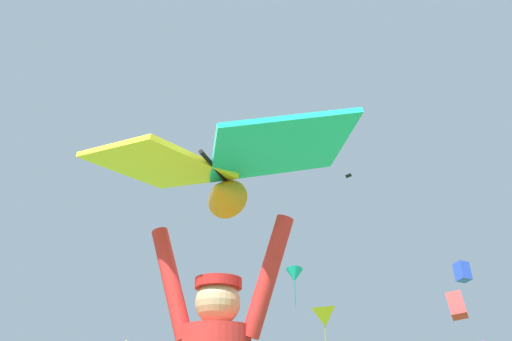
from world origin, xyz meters
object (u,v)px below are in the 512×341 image
Objects in this scene: held_stunt_kite at (218,167)px; distant_kite_red_high_left at (457,305)px; distant_kite_teal_low_left at (294,275)px; distant_kite_blue_far_center at (462,272)px; distant_kite_yellow_high_right at (324,317)px; distant_kite_black_mid_right at (348,176)px; distant_kite_yellow_overhead_distant at (273,149)px.

distant_kite_red_high_left is at bearing 72.69° from held_stunt_kite.
distant_kite_blue_far_center is (11.18, 6.02, 1.39)m from distant_kite_teal_low_left.
distant_kite_yellow_high_right reaches higher than held_stunt_kite.
distant_kite_yellow_overhead_distant is at bearing 171.43° from distant_kite_black_mid_right.
distant_kite_black_mid_right is 0.31× the size of distant_kite_yellow_high_right.
distant_kite_black_mid_right is at bearing 81.63° from distant_kite_yellow_high_right.
distant_kite_black_mid_right is at bearing 84.84° from held_stunt_kite.
distant_kite_teal_low_left is (-1.03, 27.43, 6.28)m from held_stunt_kite.
distant_kite_yellow_overhead_distant is at bearing 115.56° from distant_kite_red_high_left.
distant_kite_teal_low_left is 12.78m from distant_kite_blue_far_center.
distant_kite_teal_low_left is 11.26m from distant_kite_yellow_high_right.
distant_kite_teal_low_left is 2.18× the size of distant_kite_red_high_left.
distant_kite_teal_low_left is at bearing 123.81° from distant_kite_red_high_left.
distant_kite_black_mid_right is at bearing 58.83° from distant_kite_teal_low_left.
distant_kite_yellow_high_right is at bearing -173.51° from distant_kite_red_high_left.
distant_kite_red_high_left is (5.51, 17.67, 2.49)m from held_stunt_kite.
held_stunt_kite is 28.16m from distant_kite_teal_low_left.
distant_kite_yellow_high_right is (0.57, 17.10, 2.08)m from held_stunt_kite.
distant_kite_yellow_high_right is 1.99× the size of distant_kite_red_high_left.
distant_kite_teal_low_left is 14.97m from distant_kite_yellow_overhead_distant.
distant_kite_blue_far_center is at bearing 59.64° from distant_kite_yellow_high_right.
distant_kite_blue_far_center is 1.38× the size of distant_kite_yellow_overhead_distant.
distant_kite_yellow_high_right is (1.60, -10.33, -4.20)m from distant_kite_teal_low_left.
distant_kite_black_mid_right is at bearing 173.58° from distant_kite_blue_far_center.
distant_kite_teal_low_left reaches higher than distant_kite_yellow_high_right.
held_stunt_kite is 1.53× the size of distant_kite_red_high_left.
distant_kite_teal_low_left is at bearing -151.68° from distant_kite_blue_far_center.
distant_kite_red_high_left is (4.94, 0.56, 0.41)m from distant_kite_yellow_high_right.
distant_kite_blue_far_center is (10.15, 33.46, 7.67)m from held_stunt_kite.
distant_kite_black_mid_right is 10.76m from distant_kite_blue_far_center.
distant_kite_red_high_left is 0.76× the size of distant_kite_blue_far_center.
distant_kite_red_high_left is (6.54, -9.77, -3.79)m from distant_kite_teal_low_left.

